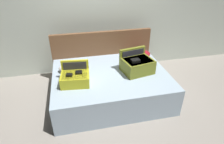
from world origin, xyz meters
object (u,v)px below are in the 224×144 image
object	(u,v)px
bed	(111,85)
hard_case_medium	(75,77)
pillow_near_headboard	(70,68)
hard_case_large	(137,64)
pillow_center_head	(141,54)

from	to	relation	value
bed	hard_case_medium	xyz separation A→B (m)	(-0.64, -0.18, 0.37)
bed	pillow_near_headboard	world-z (taller)	pillow_near_headboard
hard_case_large	hard_case_medium	distance (m)	1.14
hard_case_large	pillow_center_head	xyz separation A→B (m)	(0.26, 0.52, -0.07)
bed	hard_case_medium	bearing A→B (deg)	-164.58
hard_case_large	pillow_center_head	distance (m)	0.59
hard_case_large	pillow_near_headboard	world-z (taller)	hard_case_large
hard_case_large	hard_case_medium	world-z (taller)	hard_case_large
hard_case_large	pillow_center_head	world-z (taller)	hard_case_large
bed	pillow_near_headboard	xyz separation A→B (m)	(-0.72, 0.24, 0.33)
bed	pillow_near_headboard	distance (m)	0.82
hard_case_large	pillow_near_headboard	xyz separation A→B (m)	(-1.21, 0.27, -0.08)
bed	pillow_center_head	distance (m)	0.96
bed	pillow_center_head	xyz separation A→B (m)	(0.75, 0.49, 0.34)
hard_case_large	pillow_near_headboard	bearing A→B (deg)	156.18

